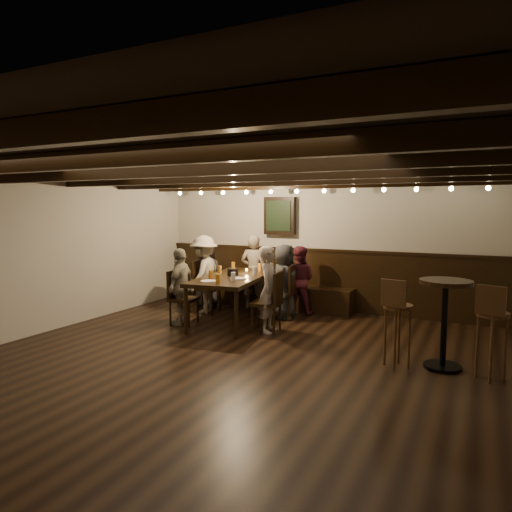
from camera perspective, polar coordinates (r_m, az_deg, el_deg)
The scene contains 27 objects.
room at distance 7.54m, azimuth 2.94°, elevation -0.27°, with size 7.00×7.00×7.00m.
dining_table at distance 7.62m, azimuth -2.78°, elevation -2.94°, with size 1.22×2.18×0.78m.
chair_left_near at distance 8.38m, azimuth -6.29°, elevation -5.08°, with size 0.49×0.49×0.95m.
chair_left_far at distance 7.59m, azimuth -9.10°, elevation -6.43°, with size 0.46×0.46×0.89m.
chair_right_near at distance 7.90m, azimuth 3.31°, elevation -5.78°, with size 0.48×0.48×0.92m.
chair_right_far at distance 7.06m, azimuth 1.43°, elevation -7.19°, with size 0.48×0.48×0.93m.
person_bench_left at distance 8.80m, azimuth -6.17°, elevation -2.24°, with size 0.63×0.41×1.28m, color #232325.
person_bench_centre at distance 8.60m, azimuth -0.29°, elevation -1.97°, with size 0.51×0.34×1.40m, color gray.
person_bench_right at distance 8.23m, azimuth 5.34°, elevation -2.99°, with size 0.59×0.46×1.22m, color maroon.
person_left_near at distance 8.32m, azimuth -6.51°, elevation -2.27°, with size 0.91×0.52×1.41m, color gray.
person_left_far at distance 7.54m, azimuth -9.36°, elevation -3.78°, with size 0.73×0.31×1.25m, color gray.
person_right_near at distance 7.83m, azimuth 3.54°, elevation -3.22°, with size 0.63×0.41×1.28m, color #28292B.
person_right_far at distance 6.97m, azimuth 1.68°, elevation -4.19°, with size 0.48×0.32×1.33m, color gray.
pint_a at distance 8.35m, azimuth -2.87°, elevation -1.23°, with size 0.07×0.07×0.14m, color #BF7219.
pint_b at distance 8.13m, azimuth 0.50°, elevation -1.42°, with size 0.07×0.07×0.14m, color #BF7219.
pint_c at distance 7.81m, azimuth -4.58°, elevation -1.75°, with size 0.07×0.07×0.14m, color #BF7219.
pint_d at distance 7.69m, azimuth -0.17°, elevation -1.85°, with size 0.07×0.07×0.14m, color silver.
pint_e at distance 7.27m, azimuth -5.67°, elevation -2.33°, with size 0.07×0.07×0.14m, color #BF7219.
pint_f at distance 7.02m, azimuth -2.86°, elevation -2.61°, with size 0.07×0.07×0.14m, color silver.
pint_g at distance 6.85m, azimuth -4.79°, elevation -2.84°, with size 0.07×0.07×0.14m, color #BF7219.
plate_near at distance 7.03m, azimuth -5.97°, elevation -3.14°, with size 0.24×0.24×0.01m, color white.
plate_far at distance 7.27m, azimuth -2.30°, elevation -2.81°, with size 0.24×0.24×0.01m, color white.
condiment_caddy at distance 7.56m, azimuth -2.92°, elevation -2.07°, with size 0.15×0.10×0.12m, color black.
candle at distance 7.85m, azimuth -1.18°, elevation -2.02°, with size 0.05×0.05×0.05m, color beige.
high_top_table at distance 5.83m, azimuth 22.52°, elevation -6.33°, with size 0.60×0.60×1.06m.
bar_stool_left at distance 5.75m, azimuth 17.21°, elevation -9.34°, with size 0.35×0.37×1.08m.
bar_stool_right at distance 5.74m, azimuth 27.33°, elevation -9.79°, with size 0.35×0.37×1.08m.
Camera 1 is at (2.71, -4.66, 1.90)m, focal length 32.00 mm.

